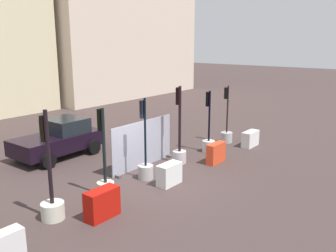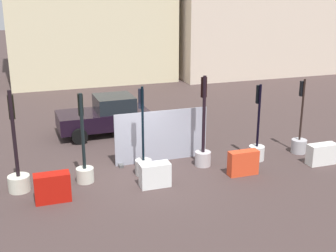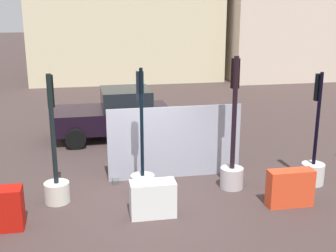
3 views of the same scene
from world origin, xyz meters
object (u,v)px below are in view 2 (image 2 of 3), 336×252
traffic_light_1 (18,172)px  construction_barrier_1 (52,188)px  construction_barrier_3 (243,163)px  traffic_light_4 (203,146)px  traffic_light_2 (84,163)px  construction_barrier_2 (155,175)px  traffic_light_5 (257,146)px  car_black_sedan (106,116)px  traffic_light_6 (299,139)px  traffic_light_3 (143,158)px  construction_barrier_4 (322,154)px

traffic_light_1 → construction_barrier_1: 1.47m
construction_barrier_3 → traffic_light_1: bearing=171.0°
traffic_light_4 → traffic_light_2: bearing=-179.3°
construction_barrier_3 → construction_barrier_2: bearing=178.7°
construction_barrier_2 → construction_barrier_3: size_ratio=0.94×
traffic_light_5 → construction_barrier_3: bearing=-136.4°
construction_barrier_2 → car_black_sedan: 6.01m
traffic_light_6 → construction_barrier_1: traffic_light_6 is taller
construction_barrier_2 → traffic_light_1: bearing=165.4°
traffic_light_3 → construction_barrier_4: 6.54m
traffic_light_1 → car_black_sedan: size_ratio=0.83×
construction_barrier_2 → construction_barrier_4: size_ratio=0.90×
construction_barrier_4 → traffic_light_4: bearing=162.9°
construction_barrier_3 → construction_barrier_4: size_ratio=0.96×
traffic_light_2 → traffic_light_1: bearing=-179.6°
traffic_light_1 → traffic_light_2: (2.09, 0.01, 0.01)m
traffic_light_4 → construction_barrier_2: traffic_light_4 is taller
traffic_light_5 → construction_barrier_1: (-7.52, -1.03, -0.10)m
traffic_light_1 → traffic_light_2: size_ratio=1.08×
construction_barrier_2 → traffic_light_3: bearing=94.6°
construction_barrier_2 → construction_barrier_3: bearing=-1.3°
traffic_light_5 → traffic_light_6: traffic_light_6 is taller
traffic_light_1 → construction_barrier_3: 7.42m
traffic_light_1 → construction_barrier_1: size_ratio=3.09×
traffic_light_5 → car_black_sedan: size_ratio=0.73×
traffic_light_1 → construction_barrier_3: traffic_light_1 is taller
traffic_light_5 → car_black_sedan: (-4.69, 4.97, 0.27)m
construction_barrier_4 → traffic_light_6: bearing=94.1°
traffic_light_4 → traffic_light_6: traffic_light_4 is taller
traffic_light_3 → construction_barrier_3: bearing=-19.5°
traffic_light_6 → construction_barrier_3: size_ratio=2.79×
traffic_light_3 → construction_barrier_1: (-3.14, -1.09, -0.16)m
car_black_sedan → construction_barrier_4: bearing=-42.2°
traffic_light_4 → construction_barrier_2: bearing=-152.1°
traffic_light_1 → construction_barrier_2: (4.18, -1.09, -0.25)m
construction_barrier_1 → traffic_light_1: bearing=130.8°
construction_barrier_3 → car_black_sedan: bearing=120.3°
traffic_light_5 → construction_barrier_2: traffic_light_5 is taller
traffic_light_3 → traffic_light_4: bearing=1.9°
traffic_light_1 → traffic_light_5: 8.47m
traffic_light_6 → construction_barrier_4: size_ratio=2.68×
traffic_light_6 → construction_barrier_3: 3.33m
traffic_light_5 → construction_barrier_2: size_ratio=2.93×
traffic_light_2 → traffic_light_4: 4.27m
traffic_light_2 → construction_barrier_1: 1.61m
traffic_light_5 → construction_barrier_1: traffic_light_5 is taller
construction_barrier_2 → car_black_sedan: bearing=93.8°
traffic_light_5 → construction_barrier_1: bearing=-172.2°
traffic_light_4 → car_black_sedan: bearing=118.0°
traffic_light_2 → construction_barrier_4: traffic_light_2 is taller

